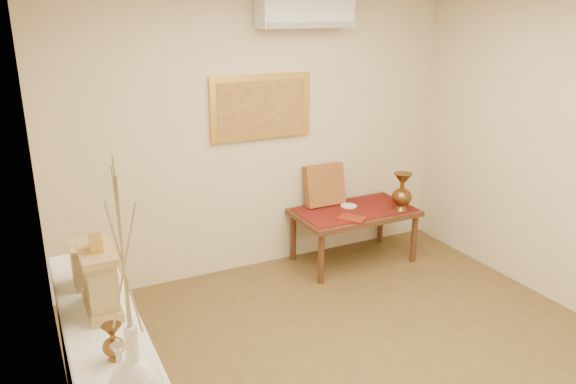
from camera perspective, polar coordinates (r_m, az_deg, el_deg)
wall_back at (r=5.35m, az=-2.81°, el=6.06°), size 4.00×0.02×2.70m
wall_left at (r=2.79m, az=-22.51°, el=-7.15°), size 0.02×4.50×2.70m
white_vase at (r=2.05m, az=-16.03°, el=-10.40°), size 0.21×0.21×1.09m
candlestick at (r=2.48m, az=-16.70°, el=-16.77°), size 0.10×0.10×0.22m
brass_urn_small at (r=2.68m, az=-17.39°, el=-13.91°), size 0.10×0.10×0.22m
table_cloth at (r=5.65m, az=6.77°, el=-1.80°), size 1.14×0.59×0.01m
brass_urn_tall at (r=5.65m, az=11.53°, el=0.44°), size 0.20×0.20×0.46m
plate at (r=5.72m, az=6.18°, el=-1.41°), size 0.16×0.16×0.01m
menu at (r=5.40m, az=6.50°, el=-2.65°), size 0.29×0.31×0.01m
cushion at (r=5.69m, az=3.71°, el=0.72°), size 0.42×0.18×0.43m
mantel_clock at (r=3.07m, az=-18.55°, el=-8.38°), size 0.17×0.36×0.41m
wooden_chest at (r=3.39m, az=-19.78°, el=-6.87°), size 0.16×0.21×0.24m
low_table at (r=5.67m, az=6.74°, el=-2.46°), size 1.20×0.70×0.55m
painting at (r=5.28m, az=-2.74°, el=8.66°), size 1.00×0.06×0.60m
ac_unit at (r=5.28m, az=1.78°, el=17.93°), size 0.90×0.25×0.30m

